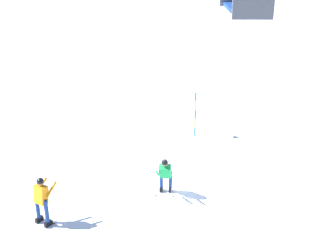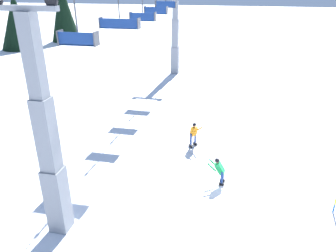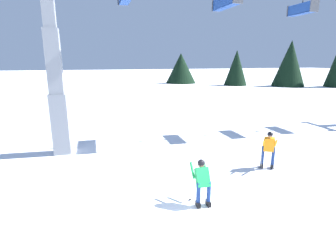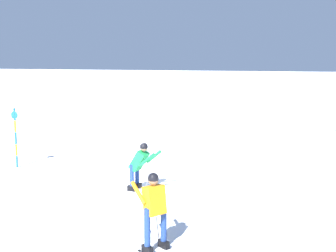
{
  "view_description": "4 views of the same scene",
  "coord_description": "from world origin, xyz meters",
  "px_view_note": "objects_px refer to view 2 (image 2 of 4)",
  "views": [
    {
      "loc": [
        0.07,
        14.39,
        8.15
      ],
      "look_at": [
        0.32,
        2.31,
        3.22
      ],
      "focal_mm": 44.16,
      "sensor_mm": 36.0,
      "label": 1
    },
    {
      "loc": [
        -14.55,
        0.74,
        10.05
      ],
      "look_at": [
        0.59,
        3.94,
        3.06
      ],
      "focal_mm": 34.82,
      "sensor_mm": 36.0,
      "label": 2
    },
    {
      "loc": [
        -2.8,
        -6.06,
        4.64
      ],
      "look_at": [
        -0.13,
        3.15,
        2.22
      ],
      "focal_mm": 27.94,
      "sensor_mm": 36.0,
      "label": 3
    },
    {
      "loc": [
        12.82,
        6.13,
        4.04
      ],
      "look_at": [
        -0.17,
        1.84,
        1.96
      ],
      "focal_mm": 47.79,
      "sensor_mm": 36.0,
      "label": 4
    }
  ],
  "objects_px": {
    "skier_distant_uphill": "(194,133)",
    "lift_tower_near": "(49,148)",
    "chairlift_seat_middle": "(143,16)",
    "skier_carving_main": "(219,169)",
    "chairlift_seat_farthest": "(166,4)",
    "chairlift_seat_nearest": "(77,38)",
    "chairlift_seat_second": "(119,23)",
    "lift_tower_far": "(175,38)",
    "chairlift_seat_fourth": "(156,10)"
  },
  "relations": [
    {
      "from": "lift_tower_near",
      "to": "chairlift_seat_farthest",
      "type": "bearing_deg",
      "value": -0.0
    },
    {
      "from": "skier_distant_uphill",
      "to": "chairlift_seat_second",
      "type": "bearing_deg",
      "value": 90.17
    },
    {
      "from": "chairlift_seat_second",
      "to": "chairlift_seat_fourth",
      "type": "height_order",
      "value": "same"
    },
    {
      "from": "lift_tower_far",
      "to": "chairlift_seat_farthest",
      "type": "height_order",
      "value": "lift_tower_far"
    },
    {
      "from": "chairlift_seat_farthest",
      "to": "chairlift_seat_middle",
      "type": "bearing_deg",
      "value": 180.0
    },
    {
      "from": "skier_carving_main",
      "to": "chairlift_seat_middle",
      "type": "xyz_separation_m",
      "value": [
        8.88,
        6.55,
        6.72
      ]
    },
    {
      "from": "skier_distant_uphill",
      "to": "chairlift_seat_nearest",
      "type": "bearing_deg",
      "value": 139.44
    },
    {
      "from": "lift_tower_near",
      "to": "chairlift_seat_middle",
      "type": "height_order",
      "value": "lift_tower_near"
    },
    {
      "from": "skier_distant_uphill",
      "to": "skier_carving_main",
      "type": "bearing_deg",
      "value": -154.14
    },
    {
      "from": "chairlift_seat_nearest",
      "to": "chairlift_seat_middle",
      "type": "distance_m",
      "value": 10.36
    },
    {
      "from": "skier_carving_main",
      "to": "chairlift_seat_second",
      "type": "relative_size",
      "value": 0.73
    },
    {
      "from": "chairlift_seat_farthest",
      "to": "skier_distant_uphill",
      "type": "relative_size",
      "value": 1.17
    },
    {
      "from": "skier_distant_uphill",
      "to": "lift_tower_near",
      "type": "bearing_deg",
      "value": 152.32
    },
    {
      "from": "skier_carving_main",
      "to": "lift_tower_far",
      "type": "relative_size",
      "value": 0.18
    },
    {
      "from": "chairlift_seat_nearest",
      "to": "chairlift_seat_farthest",
      "type": "relative_size",
      "value": 1.1
    },
    {
      "from": "lift_tower_near",
      "to": "chairlift_seat_fourth",
      "type": "relative_size",
      "value": 4.39
    },
    {
      "from": "lift_tower_near",
      "to": "skier_carving_main",
      "type": "bearing_deg",
      "value": -53.17
    },
    {
      "from": "chairlift_seat_middle",
      "to": "lift_tower_far",
      "type": "bearing_deg",
      "value": 0.0
    },
    {
      "from": "chairlift_seat_second",
      "to": "chairlift_seat_fourth",
      "type": "bearing_deg",
      "value": 0.0
    },
    {
      "from": "chairlift_seat_nearest",
      "to": "chairlift_seat_middle",
      "type": "bearing_deg",
      "value": 0.0
    },
    {
      "from": "chairlift_seat_nearest",
      "to": "chairlift_seat_middle",
      "type": "height_order",
      "value": "same"
    },
    {
      "from": "lift_tower_near",
      "to": "chairlift_seat_nearest",
      "type": "bearing_deg",
      "value": -0.0
    },
    {
      "from": "chairlift_seat_farthest",
      "to": "skier_distant_uphill",
      "type": "distance_m",
      "value": 15.27
    },
    {
      "from": "skier_carving_main",
      "to": "lift_tower_near",
      "type": "height_order",
      "value": "lift_tower_near"
    },
    {
      "from": "lift_tower_near",
      "to": "lift_tower_far",
      "type": "bearing_deg",
      "value": -0.0
    },
    {
      "from": "skier_carving_main",
      "to": "chairlift_seat_farthest",
      "type": "bearing_deg",
      "value": 21.36
    },
    {
      "from": "chairlift_seat_second",
      "to": "lift_tower_far",
      "type": "bearing_deg",
      "value": 0.0
    },
    {
      "from": "lift_tower_near",
      "to": "lift_tower_far",
      "type": "xyz_separation_m",
      "value": [
        26.59,
        -0.0,
        -0.0
      ]
    },
    {
      "from": "skier_carving_main",
      "to": "lift_tower_near",
      "type": "bearing_deg",
      "value": 126.83
    },
    {
      "from": "chairlift_seat_farthest",
      "to": "skier_carving_main",
      "type": "bearing_deg",
      "value": -158.64
    },
    {
      "from": "chairlift_seat_second",
      "to": "chairlift_seat_farthest",
      "type": "bearing_deg",
      "value": -0.0
    },
    {
      "from": "skier_carving_main",
      "to": "lift_tower_near",
      "type": "distance_m",
      "value": 8.75
    },
    {
      "from": "chairlift_seat_middle",
      "to": "skier_distant_uphill",
      "type": "bearing_deg",
      "value": -136.8
    },
    {
      "from": "chairlift_seat_nearest",
      "to": "chairlift_seat_fourth",
      "type": "bearing_deg",
      "value": 0.0
    },
    {
      "from": "skier_carving_main",
      "to": "skier_distant_uphill",
      "type": "bearing_deg",
      "value": 25.86
    },
    {
      "from": "skier_carving_main",
      "to": "chairlift_seat_second",
      "type": "xyz_separation_m",
      "value": [
        3.92,
        6.55,
        6.8
      ]
    },
    {
      "from": "chairlift_seat_second",
      "to": "chairlift_seat_fourth",
      "type": "xyz_separation_m",
      "value": [
        8.94,
        0.0,
        0.02
      ]
    },
    {
      "from": "lift_tower_far",
      "to": "chairlift_seat_fourth",
      "type": "bearing_deg",
      "value": 180.0
    },
    {
      "from": "chairlift_seat_middle",
      "to": "chairlift_seat_farthest",
      "type": "bearing_deg",
      "value": -0.0
    },
    {
      "from": "lift_tower_far",
      "to": "skier_distant_uphill",
      "type": "distance_m",
      "value": 18.59
    },
    {
      "from": "chairlift_seat_farthest",
      "to": "lift_tower_far",
      "type": "bearing_deg",
      "value": 0.0
    },
    {
      "from": "lift_tower_near",
      "to": "chairlift_seat_middle",
      "type": "xyz_separation_m",
      "value": [
        13.78,
        -0.0,
        3.61
      ]
    },
    {
      "from": "chairlift_seat_second",
      "to": "skier_distant_uphill",
      "type": "distance_m",
      "value": 8.14
    },
    {
      "from": "lift_tower_far",
      "to": "chairlift_seat_farthest",
      "type": "relative_size",
      "value": 4.81
    },
    {
      "from": "chairlift_seat_fourth",
      "to": "skier_distant_uphill",
      "type": "relative_size",
      "value": 1.28
    },
    {
      "from": "lift_tower_far",
      "to": "chairlift_seat_farthest",
      "type": "bearing_deg",
      "value": -180.0
    },
    {
      "from": "lift_tower_far",
      "to": "chairlift_seat_second",
      "type": "distance_m",
      "value": 18.14
    },
    {
      "from": "chairlift_seat_second",
      "to": "chairlift_seat_middle",
      "type": "xyz_separation_m",
      "value": [
        4.95,
        0.0,
        -0.08
      ]
    },
    {
      "from": "chairlift_seat_nearest",
      "to": "chairlift_seat_fourth",
      "type": "xyz_separation_m",
      "value": [
        14.35,
        0.0,
        -0.0
      ]
    },
    {
      "from": "lift_tower_far",
      "to": "lift_tower_near",
      "type": "bearing_deg",
      "value": 180.0
    }
  ]
}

